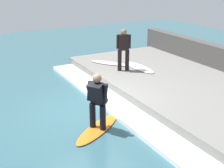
% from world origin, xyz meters
% --- Properties ---
extents(ground_plane, '(28.00, 28.00, 0.00)m').
position_xyz_m(ground_plane, '(0.00, 0.00, 0.00)').
color(ground_plane, '#335B66').
extents(concrete_ledge, '(4.40, 9.50, 0.38)m').
position_xyz_m(concrete_ledge, '(3.32, 0.00, 0.19)').
color(concrete_ledge, slate).
rests_on(concrete_ledge, ground_plane).
extents(wave_foam_crest, '(0.85, 9.03, 0.13)m').
position_xyz_m(wave_foam_crest, '(0.70, 0.00, 0.06)').
color(wave_foam_crest, white).
rests_on(wave_foam_crest, ground_plane).
extents(surfboard_riding, '(1.95, 1.54, 0.06)m').
position_xyz_m(surfboard_riding, '(-0.45, -1.29, 0.03)').
color(surfboard_riding, orange).
rests_on(surfboard_riding, ground_plane).
extents(surfer_riding, '(0.60, 0.59, 1.53)m').
position_xyz_m(surfer_riding, '(-0.45, -1.29, 0.91)').
color(surfer_riding, black).
rests_on(surfer_riding, surfboard_riding).
extents(surfer_waiting_near, '(0.52, 0.38, 1.62)m').
position_xyz_m(surfer_waiting_near, '(2.25, 1.91, 1.29)').
color(surfer_waiting_near, black).
rests_on(surfer_waiting_near, concrete_ledge).
extents(surfboard_waiting_near, '(0.60, 1.87, 0.06)m').
position_xyz_m(surfboard_waiting_near, '(2.97, 1.89, 0.41)').
color(surfboard_waiting_near, white).
rests_on(surfboard_waiting_near, concrete_ledge).
extents(surfboard_spare, '(1.38, 1.66, 0.06)m').
position_xyz_m(surfboard_spare, '(2.22, 2.97, 0.41)').
color(surfboard_spare, beige).
rests_on(surfboard_spare, concrete_ledge).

